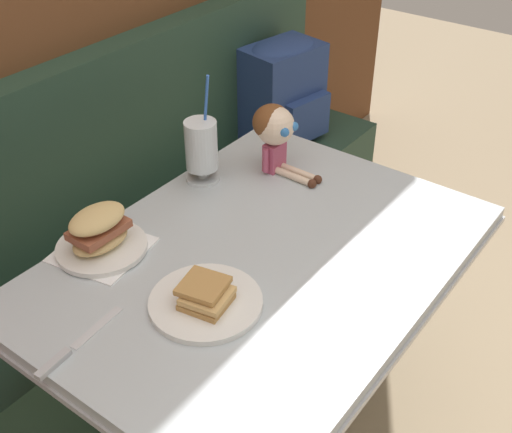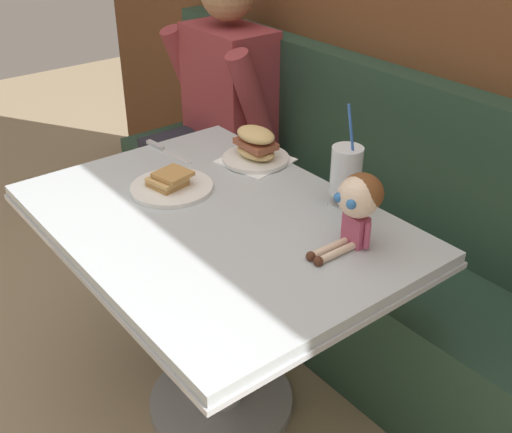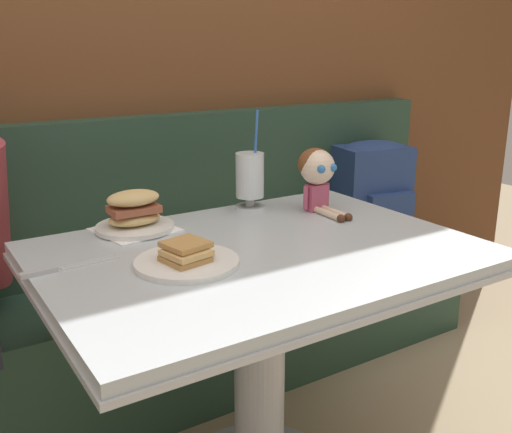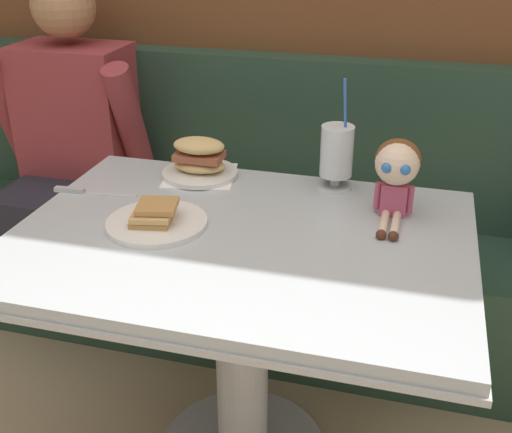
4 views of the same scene
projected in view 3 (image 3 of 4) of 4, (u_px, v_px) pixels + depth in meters
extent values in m
cube|color=brown|center=(128.00, 57.00, 2.09)|extent=(4.40, 0.08, 2.40)
cube|color=#233D2D|center=(172.00, 335.00, 2.14)|extent=(2.60, 0.48, 0.45)
cube|color=#233D2D|center=(145.00, 192.00, 2.15)|extent=(2.60, 0.10, 0.55)
cube|color=#B2BCC1|center=(260.00, 254.00, 1.52)|extent=(1.10, 0.80, 0.03)
cube|color=#B7BABF|center=(260.00, 262.00, 1.52)|extent=(1.11, 0.81, 0.02)
cylinder|color=#A5A8AD|center=(259.00, 375.00, 1.62)|extent=(0.14, 0.14, 0.65)
cylinder|color=white|center=(187.00, 262.00, 1.39)|extent=(0.25, 0.25, 0.01)
cube|color=#B78447|center=(185.00, 259.00, 1.38)|extent=(0.11, 0.11, 0.01)
cube|color=tan|center=(186.00, 253.00, 1.37)|extent=(0.11, 0.11, 0.01)
cube|color=#B78447|center=(186.00, 244.00, 1.39)|extent=(0.11, 0.11, 0.01)
cylinder|color=silver|center=(250.00, 207.00, 1.87)|extent=(0.10, 0.10, 0.01)
cylinder|color=silver|center=(250.00, 201.00, 1.86)|extent=(0.03, 0.03, 0.03)
cylinder|color=silver|center=(250.00, 175.00, 1.84)|extent=(0.09, 0.09, 0.14)
cylinder|color=brown|center=(250.00, 180.00, 1.84)|extent=(0.08, 0.08, 0.11)
cylinder|color=blue|center=(256.00, 145.00, 1.82)|extent=(0.02, 0.05, 0.22)
cube|color=white|center=(135.00, 230.00, 1.66)|extent=(0.23, 0.23, 0.00)
cylinder|color=white|center=(135.00, 227.00, 1.65)|extent=(0.22, 0.22, 0.01)
ellipsoid|color=tan|center=(134.00, 219.00, 1.65)|extent=(0.15, 0.10, 0.04)
cube|color=#995138|center=(134.00, 209.00, 1.64)|extent=(0.14, 0.09, 0.02)
ellipsoid|color=tan|center=(133.00, 198.00, 1.63)|extent=(0.15, 0.10, 0.04)
cube|color=silver|center=(90.00, 263.00, 1.41)|extent=(0.14, 0.03, 0.00)
cube|color=#B2B5BA|center=(39.00, 272.00, 1.33)|extent=(0.09, 0.03, 0.01)
cube|color=#B74C6B|center=(316.00, 197.00, 1.84)|extent=(0.06, 0.04, 0.08)
sphere|color=beige|center=(317.00, 167.00, 1.81)|extent=(0.11, 0.11, 0.11)
ellipsoid|color=brown|center=(315.00, 164.00, 1.82)|extent=(0.11, 0.11, 0.10)
sphere|color=#2D6BB2|center=(321.00, 169.00, 1.76)|extent=(0.03, 0.03, 0.03)
sphere|color=#2D6BB2|center=(333.00, 168.00, 1.79)|extent=(0.03, 0.03, 0.03)
cylinder|color=beige|center=(328.00, 214.00, 1.78)|extent=(0.02, 0.12, 0.02)
cylinder|color=beige|center=(336.00, 213.00, 1.79)|extent=(0.02, 0.12, 0.02)
sphere|color=#4C2819|center=(341.00, 219.00, 1.73)|extent=(0.03, 0.03, 0.03)
sphere|color=#4C2819|center=(348.00, 217.00, 1.74)|extent=(0.03, 0.03, 0.03)
cylinder|color=#B74C6B|center=(306.00, 198.00, 1.82)|extent=(0.02, 0.02, 0.07)
cylinder|color=#B74C6B|center=(327.00, 194.00, 1.86)|extent=(0.02, 0.02, 0.07)
cube|color=navy|center=(371.00, 190.00, 2.53)|extent=(0.33, 0.25, 0.38)
cube|color=navy|center=(390.00, 213.00, 2.45)|extent=(0.22, 0.09, 0.17)
ellipsoid|color=navy|center=(374.00, 149.00, 2.48)|extent=(0.31, 0.24, 0.07)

